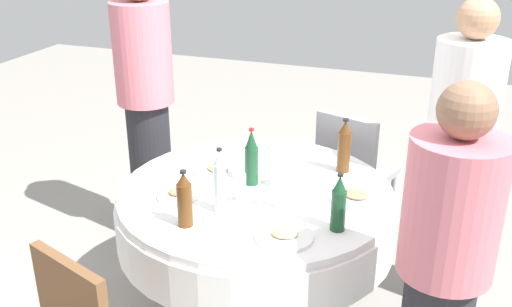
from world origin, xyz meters
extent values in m
cylinder|color=white|center=(0.00, 0.00, 0.72)|extent=(1.33, 1.33, 0.04)
cylinder|color=white|center=(0.00, 0.00, 0.59)|extent=(1.36, 1.36, 0.22)
cylinder|color=slate|center=(0.00, 0.00, 0.24)|extent=(0.14, 0.14, 0.48)
cylinder|color=#194728|center=(-0.45, 0.24, 0.83)|extent=(0.06, 0.06, 0.18)
cone|color=#194728|center=(-0.45, 0.24, 0.96)|extent=(0.06, 0.06, 0.07)
cylinder|color=black|center=(-0.45, 0.24, 1.00)|extent=(0.03, 0.03, 0.01)
cylinder|color=#593314|center=(0.17, 0.42, 0.84)|extent=(0.07, 0.07, 0.20)
cone|color=#593314|center=(0.17, 0.42, 0.96)|extent=(0.06, 0.06, 0.05)
cylinder|color=black|center=(0.17, 0.42, 0.99)|extent=(0.03, 0.03, 0.01)
cylinder|color=silver|center=(0.08, 0.25, 0.85)|extent=(0.06, 0.06, 0.23)
cone|color=silver|center=(0.08, 0.25, 1.00)|extent=(0.05, 0.05, 0.07)
cylinder|color=black|center=(0.08, 0.25, 1.04)|extent=(0.02, 0.02, 0.01)
cylinder|color=#593314|center=(-0.35, -0.35, 0.85)|extent=(0.07, 0.07, 0.21)
cone|color=#593314|center=(-0.35, -0.35, 0.98)|extent=(0.06, 0.06, 0.06)
cylinder|color=black|center=(-0.35, -0.35, 1.02)|extent=(0.03, 0.03, 0.01)
cylinder|color=#194728|center=(0.04, -0.06, 0.84)|extent=(0.07, 0.07, 0.19)
cone|color=#194728|center=(0.04, -0.06, 0.98)|extent=(0.06, 0.06, 0.09)
cylinder|color=red|center=(0.04, -0.06, 1.03)|extent=(0.02, 0.02, 0.01)
cylinder|color=white|center=(-0.16, 0.15, 0.74)|extent=(0.06, 0.06, 0.00)
cylinder|color=white|center=(-0.16, 0.15, 0.78)|extent=(0.01, 0.01, 0.07)
cylinder|color=white|center=(-0.16, 0.15, 0.85)|extent=(0.07, 0.07, 0.06)
cylinder|color=maroon|center=(-0.16, 0.15, 0.83)|extent=(0.06, 0.06, 0.03)
cylinder|color=white|center=(0.03, 0.15, 0.74)|extent=(0.06, 0.06, 0.00)
cylinder|color=white|center=(0.03, 0.15, 0.78)|extent=(0.01, 0.01, 0.07)
cylinder|color=white|center=(0.03, 0.15, 0.85)|extent=(0.06, 0.06, 0.07)
cylinder|color=white|center=(-0.13, -0.06, 0.74)|extent=(0.06, 0.06, 0.00)
cylinder|color=white|center=(-0.13, -0.06, 0.77)|extent=(0.01, 0.01, 0.06)
cylinder|color=white|center=(-0.13, -0.06, 0.84)|extent=(0.07, 0.07, 0.08)
cylinder|color=white|center=(-0.26, 0.38, 0.75)|extent=(0.25, 0.25, 0.02)
ellipsoid|color=tan|center=(-0.26, 0.38, 0.77)|extent=(0.11, 0.10, 0.02)
cylinder|color=white|center=(0.25, -0.12, 0.75)|extent=(0.26, 0.26, 0.02)
ellipsoid|color=#8C9E59|center=(0.25, -0.12, 0.77)|extent=(0.11, 0.10, 0.02)
cylinder|color=white|center=(-0.48, -0.06, 0.75)|extent=(0.26, 0.26, 0.02)
ellipsoid|color=tan|center=(-0.48, -0.06, 0.77)|extent=(0.12, 0.10, 0.02)
cylinder|color=white|center=(0.32, 0.19, 0.75)|extent=(0.20, 0.20, 0.02)
ellipsoid|color=tan|center=(0.32, 0.19, 0.77)|extent=(0.09, 0.08, 0.02)
cube|color=silver|center=(0.20, -0.46, 0.74)|extent=(0.04, 0.18, 0.00)
cube|color=white|center=(0.03, -0.28, 0.75)|extent=(0.18, 0.18, 0.02)
cylinder|color=#26262B|center=(0.89, -0.55, 0.46)|extent=(0.26, 0.26, 0.92)
cylinder|color=#D8727F|center=(0.89, -0.55, 1.21)|extent=(0.34, 0.34, 0.59)
cylinder|color=#26262B|center=(-0.90, -0.50, 0.43)|extent=(0.26, 0.26, 0.87)
cylinder|color=white|center=(-0.90, -0.50, 1.15)|extent=(0.34, 0.34, 0.57)
sphere|color=tan|center=(-0.90, -0.50, 1.53)|extent=(0.20, 0.20, 0.20)
cylinder|color=#D8727F|center=(-0.90, 0.50, 1.06)|extent=(0.34, 0.34, 0.51)
sphere|color=#8C664C|center=(-0.90, 0.50, 1.41)|extent=(0.19, 0.19, 0.19)
cube|color=#99999E|center=(-0.33, -0.99, 0.45)|extent=(0.51, 0.51, 0.04)
cube|color=#99999E|center=(-0.27, -0.82, 0.66)|extent=(0.39, 0.17, 0.42)
cylinder|color=gray|center=(-0.55, -1.09, 0.21)|extent=(0.03, 0.03, 0.43)
cylinder|color=gray|center=(-0.22, -1.20, 0.21)|extent=(0.03, 0.03, 0.43)
cylinder|color=gray|center=(-0.44, -0.77, 0.21)|extent=(0.03, 0.03, 0.43)
cylinder|color=gray|center=(-0.12, -0.88, 0.21)|extent=(0.03, 0.03, 0.43)
camera|label=1|loc=(-0.86, 2.42, 2.04)|focal=41.55mm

